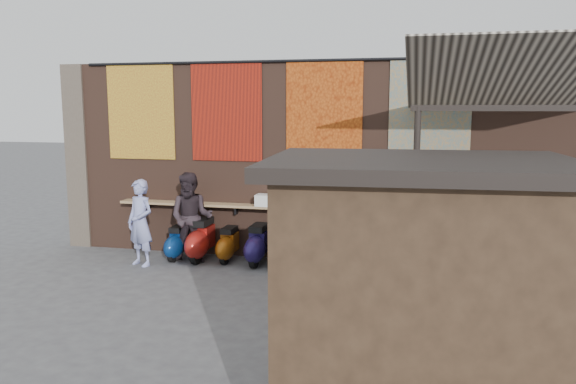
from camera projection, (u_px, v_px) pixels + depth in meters
The scene contains 32 objects.
ground at pixel (278, 301), 9.04m from camera, with size 70.00×70.00×0.00m, color #474749.
brick_wall at pixel (311, 162), 11.34m from camera, with size 10.00×0.40×4.00m, color brown.
pier_left at pixel (82, 156), 12.51m from camera, with size 0.50×0.50×4.00m, color #4C4238.
eating_counter at pixel (307, 209), 11.12m from camera, with size 8.00×0.32×0.05m, color #9E7A51.
shelf_box at pixel (270, 200), 11.23m from camera, with size 0.57×0.30×0.23m, color white.
tapestry_redgold at pixel (141, 111), 11.79m from camera, with size 1.50×0.02×2.00m, color #953315.
tapestry_sun at pixel (226, 112), 11.36m from camera, with size 1.50×0.02×2.00m, color red.
tapestry_orange at pixel (324, 112), 10.91m from camera, with size 1.50×0.02×2.00m, color #BE5417.
tapestry_multi at pixel (430, 112), 10.46m from camera, with size 1.50×0.02×2.00m, color teal.
hang_rail at pixel (309, 61), 10.82m from camera, with size 0.06×0.06×9.50m, color black.
scooter_stool_0 at pixel (177, 243), 11.47m from camera, with size 0.32×0.72×0.68m, color navy, non-canonical shape.
scooter_stool_1 at pixel (201, 240), 11.37m from camera, with size 0.40×0.89×0.85m, color maroon, non-canonical shape.
scooter_stool_2 at pixel (228, 245), 11.31m from camera, with size 0.33×0.73×0.69m, color #8F470D, non-canonical shape.
scooter_stool_3 at pixel (258, 245), 11.09m from camera, with size 0.37×0.83×0.79m, color #20164E, non-canonical shape.
scooter_stool_4 at pixel (283, 246), 11.04m from camera, with size 0.37×0.82×0.78m, color black, non-canonical shape.
scooter_stool_5 at pixel (313, 251), 10.82m from camera, with size 0.33×0.73×0.70m, color #196659, non-canonical shape.
scooter_stool_6 at pixel (342, 250), 10.78m from camera, with size 0.35×0.78×0.74m, color black, non-canonical shape.
scooter_stool_7 at pixel (369, 249), 10.64m from camera, with size 0.40×0.89×0.85m, color #0E4926, non-canonical shape.
scooter_stool_8 at pixel (400, 255), 10.49m from camera, with size 0.34×0.75×0.71m, color maroon, non-canonical shape.
scooter_stool_9 at pixel (433, 254), 10.35m from camera, with size 0.39×0.86×0.81m, color #1B154F, non-canonical shape.
diner_left at pixel (140, 223), 10.96m from camera, with size 0.62×0.41×1.70m, color #969EDA.
diner_right at pixel (191, 218), 11.17m from camera, with size 0.88×0.69×1.81m, color #2C2228.
shopper_navy at pixel (429, 263), 8.08m from camera, with size 1.01×0.42×1.72m, color black.
shopper_tan at pixel (502, 258), 8.72m from camera, with size 0.75×0.49×1.53m, color #917F5C.
market_stall at pixel (416, 313), 5.02m from camera, with size 2.34×1.76×2.54m, color black.
stall_roof at pixel (421, 165), 4.82m from camera, with size 2.63×2.02×0.12m, color black.
stall_sign at pixel (413, 229), 5.82m from camera, with size 1.20×0.04×0.50m, color gold.
stall_shelf at pixel (410, 313), 5.96m from camera, with size 1.95×0.10×0.06m, color #473321.
awning_canvas at pixel (513, 77), 8.58m from camera, with size 3.20×3.40×0.03m, color beige.
awning_ledger at pixel (501, 59), 10.05m from camera, with size 3.30×0.08×0.12m, color #33261C.
awning_header at pixel (530, 108), 7.21m from camera, with size 3.00×0.08×0.08m, color black.
awning_post_left at pixel (414, 220), 7.75m from camera, with size 0.09×0.09×3.10m, color black.
Camera 1 is at (2.13, -8.41, 3.09)m, focal length 35.00 mm.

